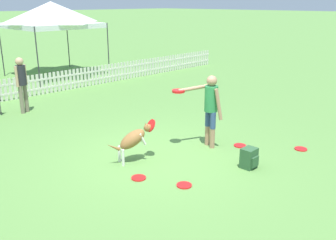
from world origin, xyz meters
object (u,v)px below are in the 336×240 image
at_px(handler_person, 209,103).
at_px(frisbee_near_dog, 240,146).
at_px(backpack_on_grass, 249,158).
at_px(spectator_standing, 21,80).
at_px(leaping_dog, 134,139).
at_px(frisbee_near_handler, 184,185).
at_px(frisbee_midfield, 139,178).
at_px(frisbee_far_scatter, 301,149).
at_px(canopy_tent_main, 52,15).

bearing_deg(handler_person, frisbee_near_dog, -115.97).
height_order(backpack_on_grass, spectator_standing, spectator_standing).
xyz_separation_m(leaping_dog, frisbee_near_handler, (-0.08, -1.42, -0.46)).
distance_m(leaping_dog, frisbee_near_dog, 2.44).
distance_m(frisbee_near_handler, frisbee_midfield, 0.86).
height_order(handler_person, frisbee_far_scatter, handler_person).
distance_m(leaping_dog, spectator_standing, 4.87).
relative_size(frisbee_near_dog, canopy_tent_main, 0.08).
height_order(handler_person, leaping_dog, handler_person).
height_order(frisbee_midfield, frisbee_far_scatter, same).
distance_m(leaping_dog, frisbee_near_handler, 1.49).
bearing_deg(spectator_standing, frisbee_near_dog, 86.34).
relative_size(frisbee_near_handler, frisbee_midfield, 1.00).
bearing_deg(handler_person, canopy_tent_main, 7.66).
xyz_separation_m(handler_person, frisbee_near_handler, (-1.74, -0.88, -0.97)).
xyz_separation_m(leaping_dog, frisbee_far_scatter, (2.92, -2.09, -0.46)).
distance_m(frisbee_near_handler, frisbee_near_dog, 2.28).
xyz_separation_m(handler_person, frisbee_near_dog, (0.51, -0.50, -0.97)).
distance_m(handler_person, frisbee_near_handler, 2.17).
xyz_separation_m(leaping_dog, backpack_on_grass, (1.34, -1.79, -0.28)).
xyz_separation_m(handler_person, spectator_standing, (-1.62, 5.39, -0.03)).
bearing_deg(frisbee_near_handler, spectator_standing, 88.93).
xyz_separation_m(frisbee_near_dog, canopy_tent_main, (1.35, 10.23, 2.51)).
bearing_deg(canopy_tent_main, frisbee_near_dog, -97.53).
bearing_deg(frisbee_near_dog, leaping_dog, 154.30).
bearing_deg(frisbee_midfield, backpack_on_grass, -32.68).
height_order(frisbee_far_scatter, backpack_on_grass, backpack_on_grass).
bearing_deg(handler_person, leaping_dog, 90.32).
bearing_deg(backpack_on_grass, leaping_dog, 126.84).
relative_size(frisbee_near_dog, backpack_on_grass, 0.68).
height_order(handler_person, spectator_standing, same).
distance_m(backpack_on_grass, canopy_tent_main, 11.43).
height_order(leaping_dog, frisbee_near_dog, leaping_dog).
relative_size(frisbee_far_scatter, canopy_tent_main, 0.08).
distance_m(handler_person, leaping_dog, 1.81).
bearing_deg(frisbee_near_handler, canopy_tent_main, 71.27).
xyz_separation_m(frisbee_midfield, canopy_tent_main, (3.96, 9.83, 2.51)).
height_order(backpack_on_grass, canopy_tent_main, canopy_tent_main).
bearing_deg(canopy_tent_main, handler_person, -100.82).
bearing_deg(frisbee_midfield, handler_person, 2.74).
bearing_deg(handler_person, backpack_on_grass, -175.47).
height_order(frisbee_near_dog, frisbee_midfield, same).
bearing_deg(leaping_dog, frisbee_far_scatter, 72.90).
bearing_deg(canopy_tent_main, leaping_dog, -110.93).
xyz_separation_m(frisbee_near_handler, frisbee_near_dog, (2.25, 0.38, 0.00)).
xyz_separation_m(frisbee_near_dog, frisbee_midfield, (-2.61, 0.40, 0.00)).
relative_size(handler_person, backpack_on_grass, 4.02).
xyz_separation_m(canopy_tent_main, spectator_standing, (-3.48, -4.34, -1.57)).
distance_m(backpack_on_grass, spectator_standing, 6.81).
bearing_deg(spectator_standing, frisbee_near_handler, 65.40).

